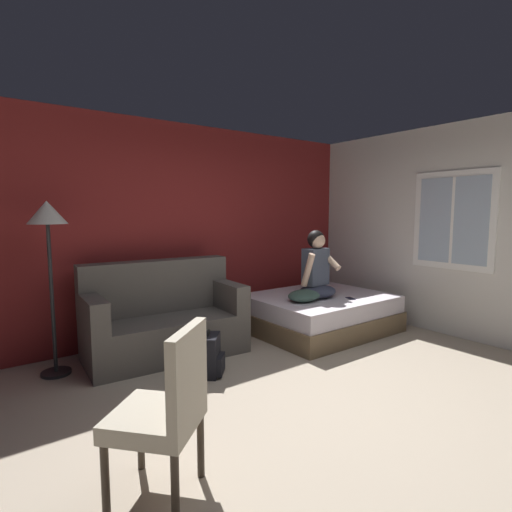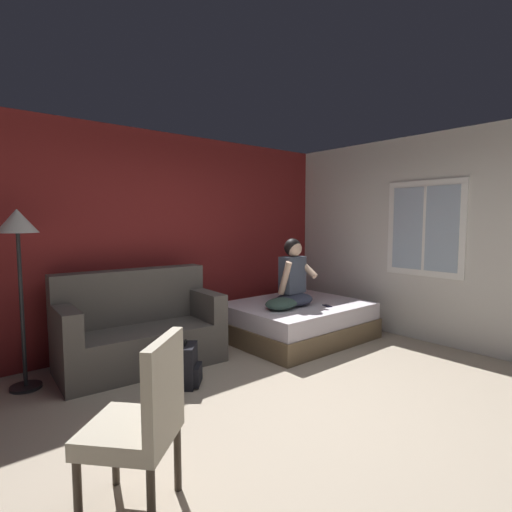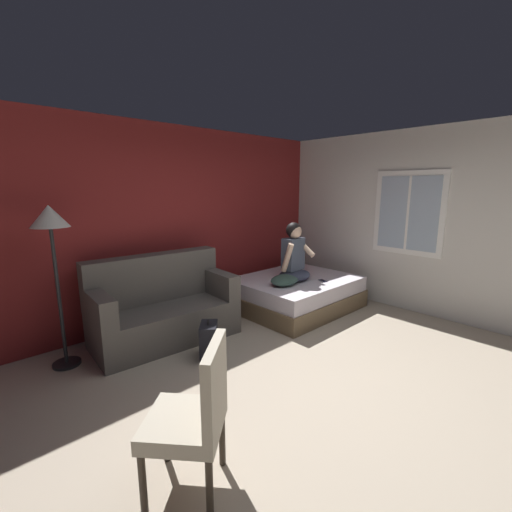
{
  "view_description": "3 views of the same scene",
  "coord_description": "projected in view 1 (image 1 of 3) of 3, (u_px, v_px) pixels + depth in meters",
  "views": [
    {
      "loc": [
        -2.29,
        -2.15,
        1.6
      ],
      "look_at": [
        0.53,
        1.62,
        1.07
      ],
      "focal_mm": 28.0,
      "sensor_mm": 36.0,
      "label": 1
    },
    {
      "loc": [
        -2.29,
        -2.15,
        1.6
      ],
      "look_at": [
        0.82,
        1.55,
        1.16
      ],
      "focal_mm": 28.0,
      "sensor_mm": 36.0,
      "label": 2
    },
    {
      "loc": [
        -2.42,
        -1.78,
        1.88
      ],
      "look_at": [
        0.66,
        1.51,
        0.96
      ],
      "focal_mm": 24.0,
      "sensor_mm": 36.0,
      "label": 3
    }
  ],
  "objects": [
    {
      "name": "cell_phone",
      "position": [
        350.0,
        298.0,
        5.13
      ],
      "size": [
        0.11,
        0.16,
        0.01
      ],
      "primitive_type": "cube",
      "rotation": [
        0.0,
        0.0,
        2.8
      ],
      "color": "black",
      "rests_on": "bed"
    },
    {
      "name": "bed",
      "position": [
        319.0,
        313.0,
        5.38
      ],
      "size": [
        1.79,
        1.47,
        0.48
      ],
      "color": "brown",
      "rests_on": "ground"
    },
    {
      "name": "wall_back_accent",
      "position": [
        179.0,
        231.0,
        5.18
      ],
      "size": [
        10.45,
        0.16,
        2.7
      ],
      "primitive_type": "cube",
      "color": "maroon",
      "rests_on": "ground"
    },
    {
      "name": "side_chair",
      "position": [
        166.0,
        406.0,
        2.2
      ],
      "size": [
        0.65,
        0.65,
        0.98
      ],
      "color": "#382D23",
      "rests_on": "ground"
    },
    {
      "name": "throw_pillow",
      "position": [
        304.0,
        296.0,
        4.99
      ],
      "size": [
        0.55,
        0.45,
        0.14
      ],
      "primitive_type": "ellipsoid",
      "rotation": [
        0.0,
        0.0,
        0.21
      ],
      "color": "#385147",
      "rests_on": "bed"
    },
    {
      "name": "backpack",
      "position": [
        210.0,
        356.0,
        3.9
      ],
      "size": [
        0.35,
        0.35,
        0.46
      ],
      "color": "black",
      "rests_on": "ground"
    },
    {
      "name": "couch",
      "position": [
        164.0,
        320.0,
        4.46
      ],
      "size": [
        1.75,
        0.93,
        1.04
      ],
      "color": "#514C47",
      "rests_on": "ground"
    },
    {
      "name": "ground_plane",
      "position": [
        323.0,
        408.0,
        3.26
      ],
      "size": [
        40.0,
        40.0,
        0.0
      ],
      "primitive_type": "plane",
      "color": "tan"
    },
    {
      "name": "person_seated",
      "position": [
        317.0,
        270.0,
        5.2
      ],
      "size": [
        0.55,
        0.47,
        0.88
      ],
      "color": "#383D51",
      "rests_on": "bed"
    },
    {
      "name": "wall_side_with_window",
      "position": [
        489.0,
        232.0,
        4.78
      ],
      "size": [
        0.19,
        6.44,
        2.7
      ],
      "color": "silver",
      "rests_on": "ground"
    },
    {
      "name": "floor_lamp",
      "position": [
        48.0,
        229.0,
        3.78
      ],
      "size": [
        0.36,
        0.36,
        1.7
      ],
      "color": "black",
      "rests_on": "ground"
    }
  ]
}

